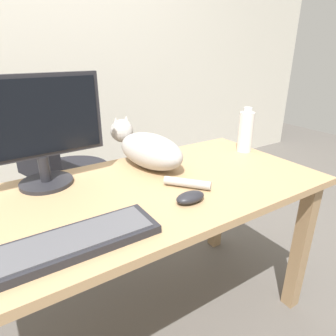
# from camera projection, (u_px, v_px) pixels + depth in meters

# --- Properties ---
(ground_plane) EXTENTS (8.00, 8.00, 0.00)m
(ground_plane) POSITION_uv_depth(u_px,v_px,m) (141.00, 326.00, 1.35)
(ground_plane) COLOR #59544F
(back_wall) EXTENTS (6.00, 0.04, 2.60)m
(back_wall) POSITION_uv_depth(u_px,v_px,m) (32.00, 33.00, 2.06)
(back_wall) COLOR beige
(back_wall) RESTS_ON ground_plane
(desk) EXTENTS (1.52, 0.70, 0.70)m
(desk) POSITION_uv_depth(u_px,v_px,m) (135.00, 213.00, 1.12)
(desk) COLOR tan
(desk) RESTS_ON ground_plane
(office_chair) EXTENTS (0.51, 0.48, 0.95)m
(office_chair) POSITION_uv_depth(u_px,v_px,m) (66.00, 192.00, 1.70)
(office_chair) COLOR black
(office_chair) RESTS_ON ground_plane
(monitor) EXTENTS (0.48, 0.20, 0.42)m
(monitor) POSITION_uv_depth(u_px,v_px,m) (37.00, 128.00, 1.05)
(monitor) COLOR #232328
(monitor) RESTS_ON desk
(keyboard) EXTENTS (0.44, 0.15, 0.03)m
(keyboard) POSITION_uv_depth(u_px,v_px,m) (77.00, 241.00, 0.78)
(keyboard) COLOR #232328
(keyboard) RESTS_ON desk
(cat) EXTENTS (0.24, 0.61, 0.20)m
(cat) POSITION_uv_depth(u_px,v_px,m) (147.00, 148.00, 1.29)
(cat) COLOR #B2ADA8
(cat) RESTS_ON desk
(computer_mouse) EXTENTS (0.11, 0.06, 0.04)m
(computer_mouse) POSITION_uv_depth(u_px,v_px,m) (190.00, 197.00, 1.00)
(computer_mouse) COLOR #232328
(computer_mouse) RESTS_ON desk
(water_bottle) EXTENTS (0.07, 0.07, 0.23)m
(water_bottle) POSITION_uv_depth(u_px,v_px,m) (246.00, 131.00, 1.47)
(water_bottle) COLOR silver
(water_bottle) RESTS_ON desk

